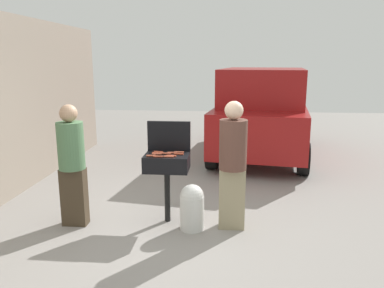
{
  "coord_description": "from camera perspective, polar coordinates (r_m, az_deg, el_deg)",
  "views": [
    {
      "loc": [
        0.76,
        -4.66,
        2.2
      ],
      "look_at": [
        0.27,
        0.76,
        1.0
      ],
      "focal_mm": 35.5,
      "sensor_mm": 36.0,
      "label": 1
    }
  ],
  "objects": [
    {
      "name": "hot_dog_3",
      "position": [
        5.14,
        -3.88,
        -1.42
      ],
      "size": [
        0.13,
        0.03,
        0.03
      ],
      "primitive_type": "cylinder",
      "rotation": [
        0.0,
        1.57,
        -0.06
      ],
      "color": "#C6593D",
      "rests_on": "bbq_grill"
    },
    {
      "name": "grill_lid_open",
      "position": [
        5.3,
        -3.48,
        1.19
      ],
      "size": [
        0.6,
        0.05,
        0.42
      ],
      "primitive_type": "cube",
      "color": "black",
      "rests_on": "bbq_grill"
    },
    {
      "name": "propane_tank",
      "position": [
        5.07,
        -0.0,
        -9.32
      ],
      "size": [
        0.32,
        0.32,
        0.62
      ],
      "color": "silver",
      "rests_on": "ground"
    },
    {
      "name": "house_wall_side",
      "position": [
        6.72,
        -26.9,
        4.86
      ],
      "size": [
        0.24,
        8.0,
        2.94
      ],
      "primitive_type": "cube",
      "color": "gray",
      "rests_on": "ground"
    },
    {
      "name": "parked_minivan",
      "position": [
        9.04,
        10.53,
        4.79
      ],
      "size": [
        2.54,
        4.63,
        2.02
      ],
      "rotation": [
        0.0,
        0.0,
        3.0
      ],
      "color": "maroon",
      "rests_on": "ground"
    },
    {
      "name": "hot_dog_1",
      "position": [
        5.2,
        -1.94,
        -1.23
      ],
      "size": [
        0.13,
        0.03,
        0.03
      ],
      "primitive_type": "cylinder",
      "rotation": [
        0.0,
        1.57,
        0.05
      ],
      "color": "#C6593D",
      "rests_on": "bbq_grill"
    },
    {
      "name": "hot_dog_2",
      "position": [
        4.99,
        -5.11,
        -1.88
      ],
      "size": [
        0.13,
        0.04,
        0.03
      ],
      "primitive_type": "cylinder",
      "rotation": [
        0.0,
        1.57,
        0.09
      ],
      "color": "#B74C33",
      "rests_on": "bbq_grill"
    },
    {
      "name": "hot_dog_9",
      "position": [
        5.17,
        -5.31,
        -1.36
      ],
      "size": [
        0.13,
        0.03,
        0.03
      ],
      "primitive_type": "cylinder",
      "rotation": [
        0.0,
        1.57,
        0.04
      ],
      "color": "#AD4228",
      "rests_on": "bbq_grill"
    },
    {
      "name": "hot_dog_10",
      "position": [
        5.01,
        -3.13,
        -1.78
      ],
      "size": [
        0.13,
        0.04,
        0.03
      ],
      "primitive_type": "cylinder",
      "rotation": [
        0.0,
        1.57,
        -0.1
      ],
      "color": "#B74C33",
      "rests_on": "bbq_grill"
    },
    {
      "name": "bbq_grill",
      "position": [
        5.17,
        -3.79,
        -3.16
      ],
      "size": [
        0.6,
        0.44,
        0.96
      ],
      "color": "black",
      "rests_on": "ground"
    },
    {
      "name": "person_right",
      "position": [
        4.95,
        6.14,
        -2.56
      ],
      "size": [
        0.36,
        0.36,
        1.71
      ],
      "rotation": [
        0.0,
        0.0,
        3.25
      ],
      "color": "gray",
      "rests_on": "ground"
    },
    {
      "name": "hot_dog_6",
      "position": [
        5.11,
        -2.01,
        -1.5
      ],
      "size": [
        0.13,
        0.04,
        0.03
      ],
      "primitive_type": "cylinder",
      "rotation": [
        0.0,
        1.57,
        -0.12
      ],
      "color": "#AD4228",
      "rests_on": "bbq_grill"
    },
    {
      "name": "hot_dog_4",
      "position": [
        5.18,
        -2.98,
        -1.31
      ],
      "size": [
        0.13,
        0.03,
        0.03
      ],
      "primitive_type": "cylinder",
      "rotation": [
        0.0,
        1.57,
        0.06
      ],
      "color": "#C6593D",
      "rests_on": "bbq_grill"
    },
    {
      "name": "hot_dog_8",
      "position": [
        5.13,
        -5.3,
        -1.48
      ],
      "size": [
        0.13,
        0.04,
        0.03
      ],
      "primitive_type": "cylinder",
      "rotation": [
        0.0,
        1.57,
        0.09
      ],
      "color": "#C6593D",
      "rests_on": "bbq_grill"
    },
    {
      "name": "hot_dog_7",
      "position": [
        5.23,
        -5.02,
        -1.2
      ],
      "size": [
        0.13,
        0.04,
        0.03
      ],
      "primitive_type": "cylinder",
      "rotation": [
        0.0,
        1.57,
        -0.09
      ],
      "color": "#AD4228",
      "rests_on": "bbq_grill"
    },
    {
      "name": "ground_plane",
      "position": [
        5.21,
        -3.86,
        -12.58
      ],
      "size": [
        24.0,
        24.0,
        0.0
      ],
      "primitive_type": "plane",
      "color": "gray"
    },
    {
      "name": "hot_dog_0",
      "position": [
        4.97,
        -3.53,
        -1.89
      ],
      "size": [
        0.13,
        0.03,
        0.03
      ],
      "primitive_type": "cylinder",
      "rotation": [
        0.0,
        1.57,
        -0.02
      ],
      "color": "#C6593D",
      "rests_on": "bbq_grill"
    },
    {
      "name": "hot_dog_5",
      "position": [
        5.03,
        -6.13,
        -1.76
      ],
      "size": [
        0.13,
        0.04,
        0.03
      ],
      "primitive_type": "cylinder",
      "rotation": [
        0.0,
        1.57,
        0.07
      ],
      "color": "#C6593D",
      "rests_on": "bbq_grill"
    },
    {
      "name": "person_left",
      "position": [
        5.28,
        -17.6,
        -2.48
      ],
      "size": [
        0.35,
        0.35,
        1.65
      ],
      "rotation": [
        0.0,
        0.0,
        -0.08
      ],
      "color": "#3F3323",
      "rests_on": "ground"
    }
  ]
}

